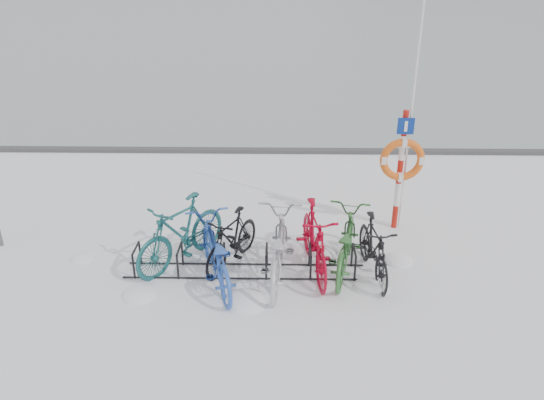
{
  "coord_description": "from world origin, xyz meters",
  "views": [
    {
      "loc": [
        0.58,
        -7.53,
        4.84
      ],
      "look_at": [
        0.44,
        0.6,
        1.06
      ],
      "focal_mm": 35.0,
      "sensor_mm": 36.0,
      "label": 1
    }
  ],
  "objects": [
    {
      "name": "bike_2",
      "position": [
        -0.23,
        0.29,
        0.49
      ],
      "size": [
        1.13,
        1.67,
        0.98
      ],
      "primitive_type": "imported",
      "rotation": [
        0.0,
        0.0,
        -0.46
      ],
      "color": "black",
      "rests_on": "ground"
    },
    {
      "name": "quay_edge",
      "position": [
        0.0,
        5.9,
        0.05
      ],
      "size": [
        400.0,
        0.25,
        0.1
      ],
      "primitive_type": "cube",
      "color": "#3F3F42",
      "rests_on": "ground"
    },
    {
      "name": "snow_drifts",
      "position": [
        0.4,
        -0.18,
        0.0
      ],
      "size": [
        5.97,
        2.18,
        0.24
      ],
      "color": "white",
      "rests_on": "ground"
    },
    {
      "name": "bike_6",
      "position": [
        2.11,
        -0.0,
        0.51
      ],
      "size": [
        0.67,
        1.75,
        1.03
      ],
      "primitive_type": "imported",
      "rotation": [
        0.0,
        0.0,
        0.11
      ],
      "color": "black",
      "rests_on": "ground"
    },
    {
      "name": "ground",
      "position": [
        0.0,
        0.0,
        0.0
      ],
      "size": [
        900.0,
        900.0,
        0.0
      ],
      "primitive_type": "plane",
      "color": "white",
      "rests_on": "ground"
    },
    {
      "name": "lifebuoy_station",
      "position": [
        2.8,
        1.61,
        1.42
      ],
      "size": [
        0.82,
        0.23,
        4.24
      ],
      "color": "#AD160D",
      "rests_on": "ground"
    },
    {
      "name": "bike_4",
      "position": [
        1.15,
        0.11,
        0.59
      ],
      "size": [
        0.81,
        2.03,
        1.19
      ],
      "primitive_type": "imported",
      "rotation": [
        0.0,
        0.0,
        0.13
      ],
      "color": "#AB041D",
      "rests_on": "ground"
    },
    {
      "name": "bike_0",
      "position": [
        -1.09,
        0.33,
        0.6
      ],
      "size": [
        1.64,
        1.96,
        1.21
      ],
      "primitive_type": "imported",
      "rotation": [
        0.0,
        0.0,
        -0.63
      ],
      "color": "#195457",
      "rests_on": "ground"
    },
    {
      "name": "bike_3",
      "position": [
        0.54,
        -0.1,
        0.56
      ],
      "size": [
        0.89,
        2.17,
        1.11
      ],
      "primitive_type": "imported",
      "rotation": [
        0.0,
        0.0,
        3.07
      ],
      "color": "#AFB0B8",
      "rests_on": "ground"
    },
    {
      "name": "bike_1",
      "position": [
        -0.46,
        -0.25,
        0.54
      ],
      "size": [
        1.32,
        2.17,
        1.07
      ],
      "primitive_type": "imported",
      "rotation": [
        0.0,
        0.0,
        3.46
      ],
      "color": "#2D56B7",
      "rests_on": "ground"
    },
    {
      "name": "bike_5",
      "position": [
        1.66,
        0.18,
        0.52
      ],
      "size": [
        1.11,
        2.07,
        1.03
      ],
      "primitive_type": "imported",
      "rotation": [
        0.0,
        0.0,
        2.92
      ],
      "color": "#2F682F",
      "rests_on": "ground"
    },
    {
      "name": "bike_rack",
      "position": [
        0.0,
        0.0,
        0.18
      ],
      "size": [
        4.0,
        0.48,
        0.46
      ],
      "color": "black",
      "rests_on": "ground"
    }
  ]
}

